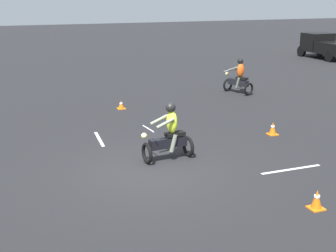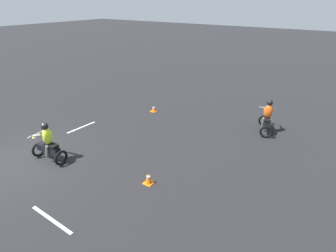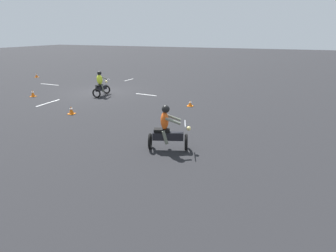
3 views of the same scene
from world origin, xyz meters
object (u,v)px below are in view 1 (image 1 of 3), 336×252
(motorcycle_rider_foreground, at_px, (169,135))
(motorcycle_rider_background, at_px, (239,78))
(pickup_truck, at_px, (325,45))
(traffic_cone_mid_left, at_px, (317,200))
(traffic_cone_far_right, at_px, (121,105))
(traffic_cone_near_left, at_px, (273,129))

(motorcycle_rider_foreground, bearing_deg, motorcycle_rider_background, -46.63)
(motorcycle_rider_foreground, height_order, motorcycle_rider_background, same)
(motorcycle_rider_foreground, bearing_deg, pickup_truck, -54.71)
(traffic_cone_mid_left, height_order, traffic_cone_far_right, traffic_cone_mid_left)
(traffic_cone_near_left, bearing_deg, motorcycle_rider_background, 160.64)
(motorcycle_rider_background, bearing_deg, traffic_cone_far_right, 170.10)
(motorcycle_rider_background, distance_m, traffic_cone_far_right, 6.06)
(traffic_cone_mid_left, bearing_deg, motorcycle_rider_background, 158.81)
(motorcycle_rider_background, distance_m, traffic_cone_mid_left, 12.18)
(traffic_cone_mid_left, bearing_deg, traffic_cone_far_right, -171.48)
(motorcycle_rider_background, bearing_deg, pickup_truck, 16.48)
(motorcycle_rider_foreground, distance_m, traffic_cone_near_left, 4.25)
(pickup_truck, bearing_deg, motorcycle_rider_foreground, -139.29)
(motorcycle_rider_background, xyz_separation_m, pickup_truck, (-8.39, 11.68, 0.20))
(motorcycle_rider_foreground, height_order, traffic_cone_far_right, motorcycle_rider_foreground)
(motorcycle_rider_foreground, relative_size, traffic_cone_far_right, 4.92)
(traffic_cone_mid_left, distance_m, traffic_cone_far_right, 10.49)
(pickup_truck, distance_m, traffic_cone_far_right, 19.98)
(traffic_cone_near_left, xyz_separation_m, traffic_cone_mid_left, (5.10, -2.20, 0.01))
(motorcycle_rider_background, distance_m, pickup_truck, 14.38)
(motorcycle_rider_foreground, relative_size, pickup_truck, 0.40)
(pickup_truck, relative_size, traffic_cone_far_right, 12.29)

